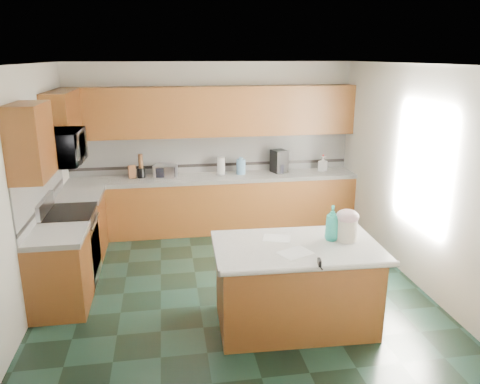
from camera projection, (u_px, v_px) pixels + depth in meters
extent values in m
plane|color=black|center=(233.00, 285.00, 5.91)|extent=(4.60, 4.60, 0.00)
plane|color=white|center=(232.00, 64.00, 5.15)|extent=(4.60, 4.60, 0.00)
cube|color=silver|center=(212.00, 146.00, 7.73)|extent=(4.60, 0.04, 2.70)
cube|color=silver|center=(279.00, 266.00, 3.33)|extent=(4.60, 0.04, 2.70)
cube|color=silver|center=(25.00, 191.00, 5.17)|extent=(0.04, 4.60, 2.70)
cube|color=silver|center=(414.00, 174.00, 5.89)|extent=(0.04, 4.60, 2.70)
cube|color=black|center=(215.00, 205.00, 7.68)|extent=(4.60, 0.60, 0.86)
cube|color=white|center=(215.00, 178.00, 7.55)|extent=(4.60, 0.64, 0.06)
cube|color=black|center=(213.00, 111.00, 7.39)|extent=(4.60, 0.33, 0.78)
cube|color=silver|center=(212.00, 153.00, 7.73)|extent=(4.60, 0.02, 0.63)
cube|color=black|center=(213.00, 165.00, 7.78)|extent=(4.60, 0.01, 0.05)
cube|color=black|center=(82.00, 227.00, 6.70)|extent=(0.60, 0.82, 0.86)
cube|color=white|center=(79.00, 196.00, 6.57)|extent=(0.64, 0.82, 0.06)
cube|color=black|center=(60.00, 274.00, 5.25)|extent=(0.60, 0.72, 0.86)
cube|color=white|center=(55.00, 236.00, 5.12)|extent=(0.64, 0.72, 0.06)
cube|color=silver|center=(41.00, 187.00, 5.73)|extent=(0.02, 2.30, 0.63)
cube|color=black|center=(44.00, 203.00, 5.79)|extent=(0.01, 2.30, 0.05)
cube|color=black|center=(63.00, 120.00, 6.38)|extent=(0.33, 1.09, 0.78)
cube|color=black|center=(30.00, 142.00, 4.81)|extent=(0.33, 0.72, 0.78)
cube|color=#B7B7BC|center=(72.00, 247.00, 5.95)|extent=(0.60, 0.76, 0.88)
cube|color=black|center=(96.00, 249.00, 6.01)|extent=(0.02, 0.68, 0.55)
cube|color=black|center=(68.00, 213.00, 5.82)|extent=(0.62, 0.78, 0.04)
cylinder|color=#B7B7BC|center=(95.00, 221.00, 5.91)|extent=(0.02, 0.66, 0.02)
cube|color=#B7B7BC|center=(45.00, 205.00, 5.75)|extent=(0.06, 0.76, 0.18)
imported|color=#B7B7BC|center=(61.00, 148.00, 5.59)|extent=(0.50, 0.73, 0.41)
cube|color=black|center=(295.00, 288.00, 4.95)|extent=(1.64, 0.97, 0.86)
cube|color=white|center=(297.00, 247.00, 4.82)|extent=(1.74, 1.08, 0.06)
cylinder|color=white|center=(312.00, 269.00, 4.33)|extent=(1.71, 0.12, 0.06)
cylinder|color=beige|center=(347.00, 230.00, 4.90)|extent=(0.23, 0.23, 0.23)
ellipsoid|color=beige|center=(348.00, 216.00, 4.86)|extent=(0.24, 0.24, 0.15)
cylinder|color=tan|center=(348.00, 212.00, 4.84)|extent=(0.08, 0.03, 0.03)
sphere|color=tan|center=(344.00, 212.00, 4.84)|extent=(0.04, 0.04, 0.04)
sphere|color=tan|center=(351.00, 212.00, 4.85)|extent=(0.04, 0.04, 0.04)
imported|color=#2AAF9F|center=(332.00, 223.00, 4.88)|extent=(0.19, 0.19, 0.38)
cube|color=white|center=(295.00, 253.00, 4.61)|extent=(0.39, 0.35, 0.00)
cube|color=white|center=(277.00, 238.00, 4.98)|extent=(0.34, 0.29, 0.00)
cube|color=black|center=(319.00, 263.00, 4.35)|extent=(0.04, 0.09, 0.08)
cylinder|color=black|center=(321.00, 268.00, 4.31)|extent=(0.01, 0.06, 0.01)
cube|color=#472814|center=(132.00, 172.00, 7.36)|extent=(0.13, 0.17, 0.23)
cylinder|color=black|center=(141.00, 173.00, 7.42)|extent=(0.12, 0.12, 0.15)
cylinder|color=#472814|center=(141.00, 161.00, 7.37)|extent=(0.07, 0.07, 0.23)
cube|color=#B7B7BC|center=(165.00, 171.00, 7.44)|extent=(0.40, 0.32, 0.20)
cube|color=black|center=(165.00, 173.00, 7.34)|extent=(0.30, 0.01, 0.16)
cylinder|color=white|center=(221.00, 166.00, 7.62)|extent=(0.13, 0.13, 0.28)
cylinder|color=#B7B7BC|center=(221.00, 174.00, 7.66)|extent=(0.19, 0.19, 0.01)
cylinder|color=#6EA2CA|center=(241.00, 167.00, 7.64)|extent=(0.15, 0.15, 0.24)
cylinder|color=#6EA2CA|center=(241.00, 158.00, 7.60)|extent=(0.07, 0.07, 0.03)
cube|color=black|center=(279.00, 161.00, 7.73)|extent=(0.29, 0.30, 0.37)
cylinder|color=black|center=(280.00, 168.00, 7.71)|extent=(0.15, 0.15, 0.15)
imported|color=white|center=(323.00, 164.00, 7.84)|extent=(0.16, 0.16, 0.25)
cylinder|color=red|center=(323.00, 155.00, 7.80)|extent=(0.02, 0.02, 0.03)
cube|color=white|center=(422.00, 167.00, 5.65)|extent=(0.02, 1.40, 1.10)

